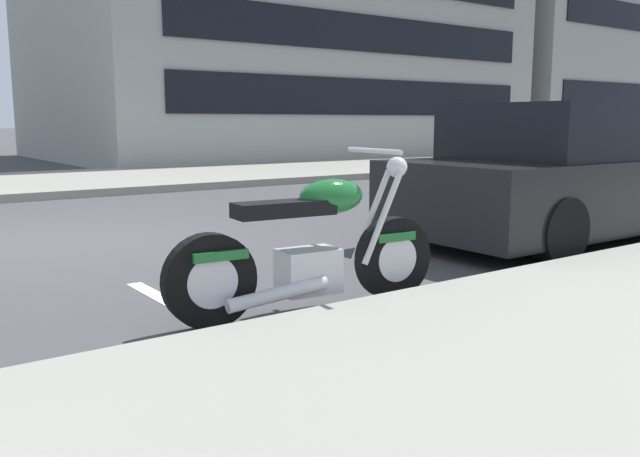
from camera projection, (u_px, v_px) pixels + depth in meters
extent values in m
plane|color=#3D3D3F|center=(56.00, 242.00, 7.22)|extent=(260.00, 260.00, 0.00)
cube|color=gray|center=(425.00, 164.00, 19.37)|extent=(120.00, 5.00, 0.14)
cube|color=silver|center=(193.00, 315.00, 4.47)|extent=(0.12, 2.20, 0.01)
cylinder|color=black|center=(393.00, 258.00, 4.86)|extent=(0.61, 0.17, 0.60)
cylinder|color=silver|center=(393.00, 258.00, 4.86)|extent=(0.34, 0.15, 0.33)
cylinder|color=black|center=(210.00, 281.00, 4.16)|extent=(0.61, 0.17, 0.60)
cylinder|color=silver|center=(210.00, 281.00, 4.16)|extent=(0.34, 0.15, 0.33)
cube|color=silver|center=(308.00, 271.00, 4.51)|extent=(0.42, 0.30, 0.30)
cube|color=black|center=(284.00, 209.00, 4.36)|extent=(0.70, 0.29, 0.10)
ellipsoid|color=#196028|center=(331.00, 196.00, 4.52)|extent=(0.50, 0.29, 0.24)
cube|color=#196028|center=(217.00, 254.00, 4.16)|extent=(0.38, 0.22, 0.06)
cube|color=#196028|center=(391.00, 236.00, 4.82)|extent=(0.33, 0.19, 0.06)
cylinder|color=silver|center=(371.00, 215.00, 4.80)|extent=(0.34, 0.08, 0.65)
cylinder|color=silver|center=(383.00, 218.00, 4.68)|extent=(0.34, 0.08, 0.65)
cylinder|color=silver|center=(374.00, 151.00, 4.65)|extent=(0.10, 0.62, 0.04)
sphere|color=silver|center=(397.00, 167.00, 4.77)|extent=(0.15, 0.15, 0.15)
cylinder|color=silver|center=(278.00, 294.00, 4.26)|extent=(0.71, 0.16, 0.16)
cube|color=black|center=(580.00, 190.00, 7.50)|extent=(4.63, 1.88, 0.73)
cube|color=black|center=(570.00, 131.00, 7.25)|extent=(2.47, 1.70, 0.57)
cylinder|color=black|center=(591.00, 194.00, 9.06)|extent=(0.62, 0.23, 0.62)
cylinder|color=black|center=(429.00, 211.00, 7.34)|extent=(0.62, 0.23, 0.62)
cylinder|color=black|center=(559.00, 231.00, 6.00)|extent=(0.62, 0.23, 0.62)
cube|color=#AD1919|center=(630.00, 146.00, 19.69)|extent=(4.60, 1.90, 0.80)
cube|color=black|center=(634.00, 123.00, 19.66)|extent=(2.52, 1.73, 0.52)
cylinder|color=black|center=(628.00, 158.00, 18.19)|extent=(0.62, 0.23, 0.62)
cylinder|color=black|center=(573.00, 155.00, 19.55)|extent=(0.62, 0.23, 0.62)
cylinder|color=black|center=(630.00, 152.00, 21.26)|extent=(0.62, 0.23, 0.62)
cube|color=#939993|center=(272.00, 31.00, 24.91)|extent=(16.00, 11.35, 9.23)
cube|color=black|center=(370.00, 97.00, 20.75)|extent=(13.44, 0.06, 1.10)
cube|color=black|center=(370.00, 34.00, 20.44)|extent=(13.44, 0.06, 1.10)
cube|color=#939993|center=(539.00, 34.00, 31.70)|extent=(9.57, 8.46, 10.76)
cube|color=black|center=(619.00, 96.00, 28.77)|extent=(8.04, 0.06, 1.10)
cube|color=black|center=(625.00, 16.00, 28.24)|extent=(8.04, 0.06, 1.10)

